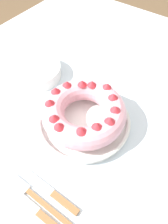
{
  "coord_description": "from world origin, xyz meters",
  "views": [
    {
      "loc": [
        -0.34,
        -0.24,
        1.3
      ],
      "look_at": [
        -0.03,
        -0.01,
        0.8
      ],
      "focal_mm": 35.0,
      "sensor_mm": 36.0,
      "label": 1
    }
  ],
  "objects_px": {
    "cake_knife": "(53,194)",
    "serving_dish": "(84,122)",
    "fork": "(36,197)",
    "bundt_cake": "(84,112)",
    "side_bowl": "(37,71)",
    "serving_knife": "(39,213)"
  },
  "relations": [
    {
      "from": "bundt_cake",
      "to": "serving_knife",
      "type": "xyz_separation_m",
      "value": [
        -0.27,
        -0.07,
        -0.06
      ]
    },
    {
      "from": "bundt_cake",
      "to": "serving_knife",
      "type": "distance_m",
      "value": 0.29
    },
    {
      "from": "side_bowl",
      "to": "serving_knife",
      "type": "bearing_deg",
      "value": -136.31
    },
    {
      "from": "cake_knife",
      "to": "serving_dish",
      "type": "bearing_deg",
      "value": 13.5
    },
    {
      "from": "serving_dish",
      "to": "serving_knife",
      "type": "distance_m",
      "value": 0.28
    },
    {
      "from": "serving_knife",
      "to": "cake_knife",
      "type": "relative_size",
      "value": 1.24
    },
    {
      "from": "serving_dish",
      "to": "side_bowl",
      "type": "bearing_deg",
      "value": 73.98
    },
    {
      "from": "fork",
      "to": "serving_knife",
      "type": "relative_size",
      "value": 0.93
    },
    {
      "from": "cake_knife",
      "to": "fork",
      "type": "bearing_deg",
      "value": 135.09
    },
    {
      "from": "fork",
      "to": "side_bowl",
      "type": "height_order",
      "value": "side_bowl"
    },
    {
      "from": "bundt_cake",
      "to": "serving_knife",
      "type": "relative_size",
      "value": 1.1
    },
    {
      "from": "fork",
      "to": "serving_knife",
      "type": "distance_m",
      "value": 0.04
    },
    {
      "from": "serving_dish",
      "to": "cake_knife",
      "type": "bearing_deg",
      "value": -163.99
    },
    {
      "from": "serving_knife",
      "to": "side_bowl",
      "type": "bearing_deg",
      "value": 47.43
    },
    {
      "from": "serving_knife",
      "to": "serving_dish",
      "type": "bearing_deg",
      "value": 17.2
    },
    {
      "from": "bundt_cake",
      "to": "side_bowl",
      "type": "height_order",
      "value": "bundt_cake"
    },
    {
      "from": "side_bowl",
      "to": "fork",
      "type": "bearing_deg",
      "value": -137.28
    },
    {
      "from": "fork",
      "to": "cake_knife",
      "type": "xyz_separation_m",
      "value": [
        0.03,
        -0.03,
        0.0
      ]
    },
    {
      "from": "serving_dish",
      "to": "fork",
      "type": "height_order",
      "value": "serving_dish"
    },
    {
      "from": "fork",
      "to": "side_bowl",
      "type": "xyz_separation_m",
      "value": [
        0.33,
        0.3,
        0.02
      ]
    },
    {
      "from": "serving_dish",
      "to": "bundt_cake",
      "type": "relative_size",
      "value": 1.15
    },
    {
      "from": "bundt_cake",
      "to": "fork",
      "type": "xyz_separation_m",
      "value": [
        -0.25,
        -0.03,
        -0.06
      ]
    }
  ]
}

